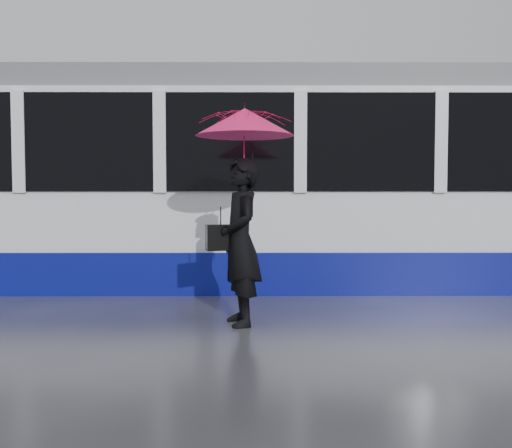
{
  "coord_description": "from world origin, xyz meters",
  "views": [
    {
      "loc": [
        -0.3,
        -6.87,
        1.46
      ],
      "look_at": [
        -0.28,
        -0.03,
        1.1
      ],
      "focal_mm": 40.0,
      "sensor_mm": 36.0,
      "label": 1
    }
  ],
  "objects": [
    {
      "name": "ground",
      "position": [
        0.0,
        0.0,
        0.0
      ],
      "size": [
        90.0,
        90.0,
        0.0
      ],
      "primitive_type": "plane",
      "color": "#2A2A2F",
      "rests_on": "ground"
    },
    {
      "name": "handbag",
      "position": [
        -0.67,
        -0.53,
        0.98
      ],
      "size": [
        0.36,
        0.23,
        0.47
      ],
      "rotation": [
        0.0,
        0.0,
        0.28
      ],
      "color": "black",
      "rests_on": "ground"
    },
    {
      "name": "tram",
      "position": [
        -1.14,
        2.5,
        1.64
      ],
      "size": [
        26.0,
        2.56,
        3.35
      ],
      "color": "white",
      "rests_on": "ground"
    },
    {
      "name": "umbrella",
      "position": [
        -0.4,
        -0.55,
        2.04
      ],
      "size": [
        1.36,
        1.36,
        1.26
      ],
      "rotation": [
        0.0,
        0.0,
        0.28
      ],
      "color": "#FF159C",
      "rests_on": "ground"
    },
    {
      "name": "woman",
      "position": [
        -0.45,
        -0.55,
        0.93
      ],
      "size": [
        0.62,
        0.78,
        1.86
      ],
      "primitive_type": "imported",
      "rotation": [
        0.0,
        0.0,
        -1.29
      ],
      "color": "black",
      "rests_on": "ground"
    },
    {
      "name": "rails",
      "position": [
        0.0,
        2.5,
        0.01
      ],
      "size": [
        34.0,
        1.51,
        0.02
      ],
      "color": "#3F3D38",
      "rests_on": "ground"
    }
  ]
}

